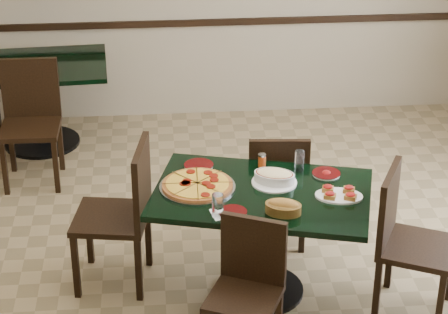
{
  "coord_description": "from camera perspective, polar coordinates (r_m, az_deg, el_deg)",
  "views": [
    {
      "loc": [
        -0.44,
        -4.92,
        3.36
      ],
      "look_at": [
        -0.01,
        0.0,
        0.89
      ],
      "focal_mm": 70.0,
      "sensor_mm": 36.0,
      "label": 1
    }
  ],
  "objects": [
    {
      "name": "water_glass_a",
      "position": [
        5.67,
        4.94,
        -0.22
      ],
      "size": [
        0.06,
        0.06,
        0.13
      ],
      "primitive_type": "cylinder",
      "color": "white",
      "rests_on": "main_table"
    },
    {
      "name": "back_table",
      "position": [
        7.72,
        -12.12,
        4.39
      ],
      "size": [
        1.26,
        0.95,
        0.75
      ],
      "rotation": [
        0.0,
        0.0,
        0.06
      ],
      "color": "black",
      "rests_on": "floor"
    },
    {
      "name": "back_chair_near",
      "position": [
        7.13,
        -12.51,
        2.74
      ],
      "size": [
        0.46,
        0.46,
        0.98
      ],
      "rotation": [
        0.0,
        0.0,
        -0.01
      ],
      "color": "black",
      "rests_on": "floor"
    },
    {
      "name": "bruschetta_platter",
      "position": [
        5.39,
        7.52,
        -2.39
      ],
      "size": [
        0.33,
        0.26,
        0.05
      ],
      "rotation": [
        0.0,
        0.0,
        -0.21
      ],
      "color": "silver",
      "rests_on": "main_table"
    },
    {
      "name": "bread_basket",
      "position": [
        5.18,
        3.89,
        -3.28
      ],
      "size": [
        0.25,
        0.21,
        0.09
      ],
      "rotation": [
        0.0,
        0.0,
        -0.33
      ],
      "color": "brown",
      "rests_on": "main_table"
    },
    {
      "name": "pepperoni_pizza",
      "position": [
        5.45,
        -1.75,
        -1.84
      ],
      "size": [
        0.48,
        0.48,
        0.04
      ],
      "rotation": [
        0.0,
        0.0,
        -0.04
      ],
      "color": "#ABABB1",
      "rests_on": "main_table"
    },
    {
      "name": "pepper_shaker",
      "position": [
        5.7,
        2.5,
        -0.2
      ],
      "size": [
        0.05,
        0.05,
        0.09
      ],
      "color": "#C14B14",
      "rests_on": "main_table"
    },
    {
      "name": "napkin_setting",
      "position": [
        5.17,
        -0.02,
        -3.71
      ],
      "size": [
        0.16,
        0.16,
        0.01
      ],
      "rotation": [
        0.0,
        0.0,
        0.2
      ],
      "color": "white",
      "rests_on": "main_table"
    },
    {
      "name": "side_plate_near",
      "position": [
        5.17,
        0.56,
        -3.64
      ],
      "size": [
        0.17,
        0.17,
        0.02
      ],
      "rotation": [
        0.0,
        0.0,
        -0.16
      ],
      "color": "silver",
      "rests_on": "main_table"
    },
    {
      "name": "side_plate_far_r",
      "position": [
        5.65,
        6.69,
        -1.08
      ],
      "size": [
        0.18,
        0.18,
        0.03
      ],
      "rotation": [
        0.0,
        0.0,
        -0.27
      ],
      "color": "silver",
      "rests_on": "main_table"
    },
    {
      "name": "side_plate_far_l",
      "position": [
        5.71,
        -1.66,
        -0.54
      ],
      "size": [
        0.19,
        0.19,
        0.02
      ],
      "rotation": [
        0.0,
        0.0,
        -0.11
      ],
      "color": "silver",
      "rests_on": "main_table"
    },
    {
      "name": "chair_near",
      "position": [
        5.08,
        1.58,
        -8.16
      ],
      "size": [
        0.52,
        0.52,
        0.84
      ],
      "rotation": [
        0.0,
        0.0,
        -0.43
      ],
      "color": "black",
      "rests_on": "floor"
    },
    {
      "name": "chair_far",
      "position": [
        6.06,
        3.51,
        -1.79
      ],
      "size": [
        0.44,
        0.44,
        0.88
      ],
      "rotation": [
        0.0,
        0.0,
        3.06
      ],
      "color": "black",
      "rests_on": "floor"
    },
    {
      "name": "chair_left",
      "position": [
        5.65,
        -6.5,
        -3.28
      ],
      "size": [
        0.54,
        0.54,
        1.0
      ],
      "rotation": [
        0.0,
        0.0,
        -1.73
      ],
      "color": "black",
      "rests_on": "floor"
    },
    {
      "name": "floor",
      "position": [
        5.97,
        0.14,
        -7.68
      ],
      "size": [
        5.5,
        5.5,
        0.0
      ],
      "primitive_type": "plane",
      "color": "olive",
      "rests_on": "ground"
    },
    {
      "name": "water_glass_b",
      "position": [
        5.11,
        -0.42,
        -3.19
      ],
      "size": [
        0.07,
        0.07,
        0.15
      ],
      "primitive_type": "cylinder",
      "color": "white",
      "rests_on": "main_table"
    },
    {
      "name": "lasagna_casserole",
      "position": [
        5.5,
        3.31,
        -1.3
      ],
      "size": [
        0.3,
        0.29,
        0.09
      ],
      "rotation": [
        0.0,
        0.0,
        -0.38
      ],
      "color": "silver",
      "rests_on": "main_table"
    },
    {
      "name": "chair_right",
      "position": [
        5.5,
        11.7,
        -4.97
      ],
      "size": [
        0.6,
        0.6,
        0.95
      ],
      "rotation": [
        0.0,
        0.0,
        1.11
      ],
      "color": "black",
      "rests_on": "floor"
    },
    {
      "name": "room_shell",
      "position": [
        7.15,
        7.18,
        8.5
      ],
      "size": [
        5.5,
        5.5,
        5.5
      ],
      "color": "silver",
      "rests_on": "floor"
    },
    {
      "name": "main_table",
      "position": [
        5.51,
        2.46,
        -3.93
      ],
      "size": [
        1.51,
        1.18,
        0.75
      ],
      "rotation": [
        0.0,
        0.0,
        -0.27
      ],
      "color": "black",
      "rests_on": "floor"
    }
  ]
}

